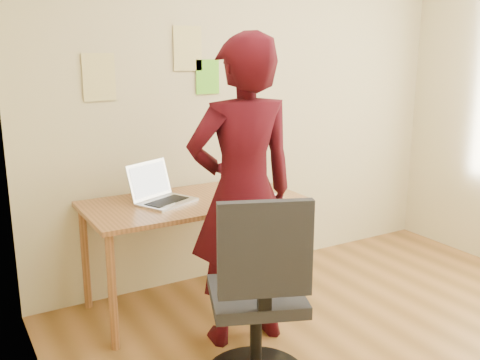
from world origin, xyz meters
TOP-DOWN VIEW (x-y plane):
  - room at (0.00, 0.00)m, footprint 3.58×3.58m
  - desk at (-0.68, 1.38)m, footprint 1.40×0.70m
  - laptop at (-0.88, 1.43)m, footprint 0.45×0.43m
  - paper_sheet at (-0.22, 1.25)m, footprint 0.19×0.27m
  - phone at (-0.49, 1.20)m, footprint 0.09×0.14m
  - wall_note_left at (-1.15, 1.74)m, footprint 0.21×0.00m
  - wall_note_mid at (-0.53, 1.74)m, footprint 0.21×0.00m
  - wall_note_right at (-0.38, 1.74)m, footprint 0.18×0.00m
  - office_chair at (-0.81, 0.35)m, footprint 0.60×0.61m
  - person at (-0.62, 0.83)m, footprint 0.70×0.51m

SIDE VIEW (x-z plane):
  - office_chair at x=-0.81m, z-range -0.08..0.97m
  - desk at x=-0.68m, z-range 0.28..1.02m
  - paper_sheet at x=-0.22m, z-range 0.74..0.74m
  - phone at x=-0.49m, z-range 0.74..0.75m
  - laptop at x=-0.88m, z-range 0.67..0.92m
  - person at x=-0.62m, z-range 0.00..1.80m
  - room at x=0.00m, z-range -0.04..2.74m
  - wall_note_right at x=-0.38m, z-range 1.39..1.63m
  - wall_note_left at x=-1.15m, z-range 1.38..1.68m
  - wall_note_mid at x=-0.53m, z-range 1.56..1.86m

